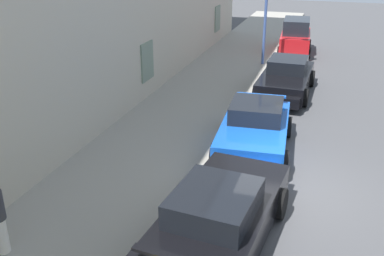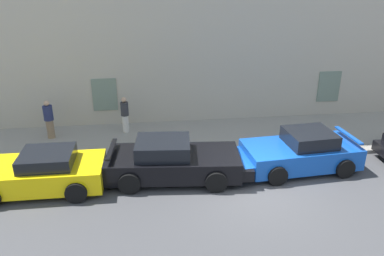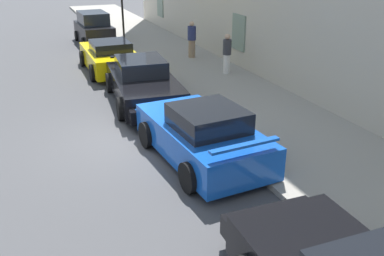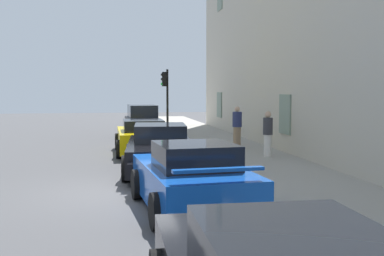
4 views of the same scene
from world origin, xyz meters
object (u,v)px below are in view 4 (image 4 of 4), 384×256
Objects in this scene: sportscar_white_middle at (190,179)px; traffic_light at (166,92)px; sportscar_red_lead at (142,138)px; sportscar_yellow_flank at (161,152)px; pedestrian_strolling at (237,126)px; hatchback_distant at (142,123)px; pedestrian_admiring at (268,133)px.

sportscar_white_middle is 1.39× the size of traffic_light.
sportscar_red_lead is 0.89× the size of sportscar_yellow_flank.
pedestrian_strolling is at bearing 47.82° from traffic_light.
hatchback_distant is at bearing 175.81° from sportscar_red_lead.
traffic_light is (-12.02, 0.96, 1.77)m from sportscar_white_middle.
sportscar_yellow_flank reaches higher than sportscar_red_lead.
hatchback_distant is 3.74m from traffic_light.
traffic_light reaches higher than hatchback_distant.
sportscar_yellow_flank is at bearing 2.30° from sportscar_red_lead.
sportscar_yellow_flank is 10.88m from hatchback_distant.
pedestrian_admiring is (-6.37, 3.94, 0.33)m from sportscar_white_middle.
pedestrian_strolling is at bearing 143.40° from sportscar_yellow_flank.
hatchback_distant is at bearing -148.06° from pedestrian_strolling.
sportscar_red_lead is 6.11m from hatchback_distant.
traffic_light is (-2.83, 1.29, 1.80)m from sportscar_red_lead.
sportscar_red_lead is at bearing -24.50° from traffic_light.
sportscar_yellow_flank is at bearing -178.18° from sportscar_white_middle.
traffic_light is at bearing 14.53° from hatchback_distant.
sportscar_red_lead is 1.25× the size of hatchback_distant.
hatchback_distant is at bearing 179.57° from sportscar_white_middle.
hatchback_distant is 2.19× the size of pedestrian_strolling.
pedestrian_admiring is at bearing 56.60° from sportscar_red_lead.
traffic_light is at bearing -152.17° from pedestrian_admiring.
pedestrian_admiring is at bearing 4.62° from pedestrian_strolling.
sportscar_white_middle is at bearing 2.07° from sportscar_red_lead.
sportscar_yellow_flank is 1.41× the size of hatchback_distant.
pedestrian_strolling reaches higher than pedestrian_admiring.
sportscar_yellow_flank is 4.54m from pedestrian_admiring.
sportscar_red_lead is 2.83× the size of pedestrian_admiring.
sportscar_white_middle is 1.25× the size of hatchback_distant.
pedestrian_admiring reaches higher than sportscar_white_middle.
hatchback_distant is 2.27× the size of pedestrian_admiring.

